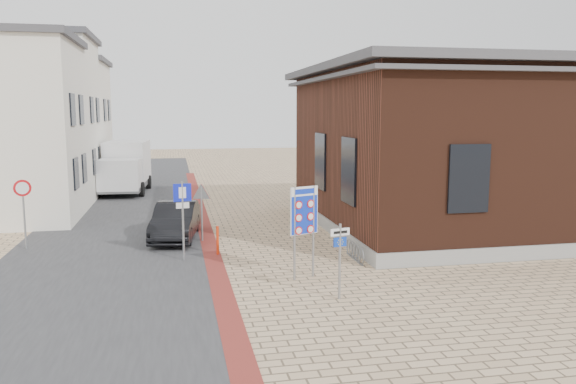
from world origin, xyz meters
name	(u,v)px	position (x,y,z in m)	size (l,w,h in m)	color
ground	(291,284)	(0.00, 0.00, 0.00)	(120.00, 120.00, 0.00)	tan
road_strip	(131,205)	(-5.50, 15.00, 0.01)	(7.00, 60.00, 0.02)	#38383A
curb_strip	(203,221)	(-2.00, 10.00, 0.01)	(0.60, 40.00, 0.02)	maroon
brick_building	(462,145)	(8.99, 7.00, 3.49)	(13.00, 13.00, 6.80)	gray
townhouse_mid	(28,118)	(-10.99, 18.00, 4.57)	(7.40, 6.40, 9.10)	white
townhouse_far	(52,123)	(-10.99, 24.00, 4.17)	(7.40, 6.40, 8.30)	white
bike_rack	(355,252)	(2.65, 2.20, 0.26)	(0.08, 1.80, 0.60)	slate
sedan	(176,221)	(-3.20, 6.57, 0.71)	(1.50, 4.29, 1.41)	black
box_truck	(126,166)	(-6.10, 20.00, 1.60)	(2.86, 6.06, 3.09)	slate
border_sign	(304,213)	(0.50, 0.50, 1.98)	(0.90, 0.37, 2.76)	gray
essen_sign	(340,251)	(1.00, -1.50, 1.31)	(0.54, 0.15, 2.03)	gray
parking_sign	(183,206)	(-2.96, 3.21, 1.83)	(0.58, 0.14, 2.67)	gray
yield_sign	(201,199)	(-2.22, 5.94, 1.65)	(0.76, 0.29, 2.18)	gray
speed_sign	(23,202)	(-8.50, 5.92, 1.71)	(0.59, 0.16, 2.53)	gray
bollard	(218,241)	(-1.80, 3.74, 0.51)	(0.09, 0.09, 1.01)	red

